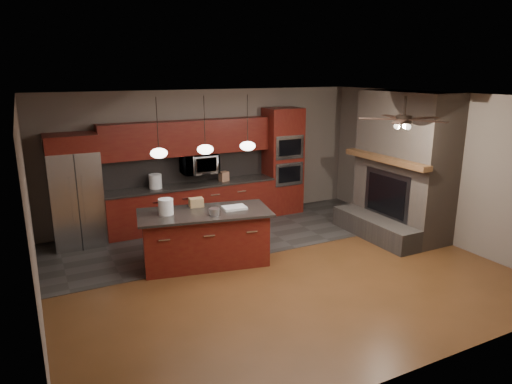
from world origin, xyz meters
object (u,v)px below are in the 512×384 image
counter_box (224,176)px  paint_tray (234,208)px  refrigerator (75,191)px  cardboard_box (196,202)px  white_bucket (166,207)px  counter_bucket (155,181)px  microwave (199,164)px  oven_tower (283,161)px  paint_can (214,212)px  kitchen_island (205,237)px

counter_box → paint_tray: bearing=-121.3°
refrigerator → cardboard_box: (1.77, -1.55, -0.05)m
white_bucket → counter_box: white_bucket is taller
paint_tray → cardboard_box: bearing=146.4°
cardboard_box → counter_bucket: size_ratio=0.81×
microwave → counter_box: 0.60m
cardboard_box → counter_box: size_ratio=1.15×
refrigerator → white_bucket: size_ratio=8.05×
refrigerator → cardboard_box: size_ratio=8.98×
cardboard_box → counter_box: counter_box is taller
oven_tower → refrigerator: 4.43m
counter_bucket → microwave: bearing=3.0°
oven_tower → refrigerator: (-4.43, -0.07, -0.15)m
paint_can → paint_tray: paint_can is taller
kitchen_island → counter_bucket: counter_bucket is taller
refrigerator → counter_bucket: refrigerator is taller
microwave → counter_box: (0.51, -0.10, -0.30)m
kitchen_island → counter_box: 2.31m
oven_tower → paint_tray: bearing=-136.2°
kitchen_island → white_bucket: white_bucket is taller
oven_tower → paint_tray: (-2.13, -2.04, -0.25)m
oven_tower → microwave: 1.98m
microwave → counter_box: bearing=-11.1°
kitchen_island → counter_box: bearing=70.1°
oven_tower → paint_can: oven_tower is taller
paint_can → paint_tray: (0.44, 0.18, -0.04)m
counter_box → paint_can: bearing=-129.7°
paint_can → cardboard_box: bearing=98.8°
paint_tray → counter_bucket: bearing=115.7°
microwave → white_bucket: size_ratio=2.82×
kitchen_island → counter_box: counter_box is taller
kitchen_island → counter_bucket: bearing=109.8°
paint_can → refrigerator: bearing=131.0°
refrigerator → counter_bucket: bearing=3.1°
microwave → counter_bucket: 0.98m
microwave → white_bucket: 2.28m
microwave → counter_box: size_ratio=3.61×
paint_can → counter_box: counter_box is taller
white_bucket → cardboard_box: size_ratio=1.12×
refrigerator → kitchen_island: 2.67m
counter_box → kitchen_island: bearing=-134.3°
microwave → kitchen_island: (-0.66, -2.02, -0.83)m
white_bucket → paint_tray: bearing=-11.3°
paint_can → counter_bucket: 2.26m
microwave → paint_can: (-0.59, -2.28, -0.32)m
refrigerator → counter_box: 2.96m
kitchen_island → microwave: bearing=83.4°
counter_bucket → counter_box: bearing=-2.0°
microwave → refrigerator: 2.47m
refrigerator → paint_can: 2.84m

